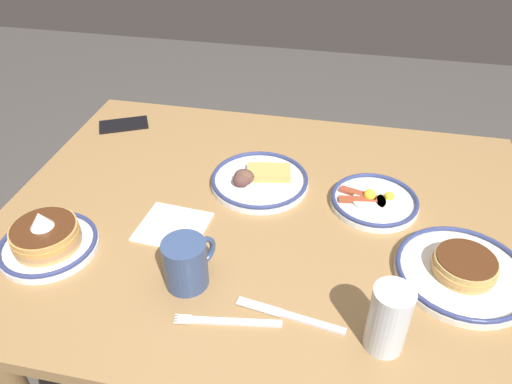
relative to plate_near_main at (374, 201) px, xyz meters
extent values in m
cube|color=#987244|center=(0.24, 0.09, -0.03)|extent=(1.26, 0.97, 0.03)
cylinder|color=brown|center=(-0.28, -0.29, -0.40)|extent=(0.07, 0.07, 0.71)
cylinder|color=brown|center=(0.76, -0.29, -0.40)|extent=(0.07, 0.07, 0.71)
cylinder|color=white|center=(0.00, 0.00, -0.01)|extent=(0.21, 0.21, 0.01)
torus|color=navy|center=(0.00, 0.00, 0.01)|extent=(0.21, 0.21, 0.01)
cylinder|color=white|center=(-0.03, 0.01, 0.01)|extent=(0.06, 0.06, 0.01)
sphere|color=yellow|center=(-0.03, -0.01, 0.01)|extent=(0.02, 0.02, 0.02)
cylinder|color=white|center=(0.01, 0.01, 0.01)|extent=(0.08, 0.08, 0.01)
sphere|color=yellow|center=(0.01, -0.01, 0.01)|extent=(0.03, 0.03, 0.03)
cube|color=#9A3D27|center=(0.04, -0.01, 0.01)|extent=(0.09, 0.04, 0.01)
cube|color=#983F25|center=(0.04, 0.01, 0.01)|extent=(0.09, 0.03, 0.01)
cylinder|color=silver|center=(-0.18, 0.20, -0.01)|extent=(0.27, 0.27, 0.01)
torus|color=navy|center=(-0.18, 0.20, 0.01)|extent=(0.27, 0.27, 0.01)
cylinder|color=tan|center=(-0.18, 0.20, 0.01)|extent=(0.12, 0.12, 0.01)
cylinder|color=#D7954E|center=(-0.18, 0.20, 0.02)|extent=(0.13, 0.13, 0.01)
cylinder|color=tan|center=(-0.18, 0.20, 0.03)|extent=(0.12, 0.12, 0.01)
cylinder|color=#4C2814|center=(-0.18, 0.20, 0.04)|extent=(0.12, 0.12, 0.00)
cylinder|color=white|center=(0.29, -0.03, -0.01)|extent=(0.25, 0.25, 0.01)
torus|color=navy|center=(0.29, -0.03, 0.01)|extent=(0.25, 0.25, 0.01)
cube|color=tan|center=(0.27, -0.05, 0.01)|extent=(0.12, 0.09, 0.02)
ellipsoid|color=brown|center=(0.33, 0.00, 0.02)|extent=(0.04, 0.03, 0.03)
ellipsoid|color=brown|center=(0.32, -0.01, 0.02)|extent=(0.05, 0.04, 0.04)
ellipsoid|color=brown|center=(0.33, 0.01, 0.02)|extent=(0.04, 0.03, 0.03)
cylinder|color=white|center=(0.68, 0.30, -0.01)|extent=(0.21, 0.21, 0.01)
torus|color=navy|center=(0.68, 0.30, 0.01)|extent=(0.21, 0.21, 0.01)
cylinder|color=tan|center=(0.68, 0.30, 0.01)|extent=(0.14, 0.14, 0.01)
cylinder|color=tan|center=(0.68, 0.30, 0.02)|extent=(0.14, 0.14, 0.01)
cylinder|color=gold|center=(0.68, 0.30, 0.03)|extent=(0.14, 0.14, 0.01)
cylinder|color=tan|center=(0.68, 0.30, 0.04)|extent=(0.14, 0.14, 0.01)
cylinder|color=#4C2814|center=(0.68, 0.30, 0.05)|extent=(0.13, 0.13, 0.00)
cone|color=white|center=(0.68, 0.30, 0.07)|extent=(0.05, 0.05, 0.04)
cylinder|color=#334772|center=(0.36, 0.33, 0.04)|extent=(0.09, 0.09, 0.10)
torus|color=#334772|center=(0.34, 0.29, 0.04)|extent=(0.05, 0.07, 0.07)
cylinder|color=brown|center=(0.36, 0.33, 0.07)|extent=(0.07, 0.07, 0.01)
cylinder|color=silver|center=(-0.02, 0.40, 0.06)|extent=(0.07, 0.07, 0.14)
cylinder|color=black|center=(-0.02, 0.40, 0.03)|extent=(0.06, 0.06, 0.09)
cube|color=black|center=(0.75, -0.24, -0.01)|extent=(0.16, 0.13, 0.01)
cube|color=white|center=(0.45, 0.18, -0.01)|extent=(0.16, 0.15, 0.00)
cube|color=silver|center=(0.25, 0.41, -0.01)|extent=(0.19, 0.04, 0.01)
cube|color=silver|center=(0.34, 0.42, -0.01)|extent=(0.03, 0.01, 0.00)
cube|color=silver|center=(0.34, 0.42, -0.01)|extent=(0.03, 0.01, 0.00)
cube|color=silver|center=(0.34, 0.43, -0.01)|extent=(0.03, 0.01, 0.00)
cube|color=silver|center=(0.34, 0.43, -0.01)|extent=(0.03, 0.01, 0.00)
cube|color=silver|center=(0.13, 0.38, -0.01)|extent=(0.18, 0.04, 0.01)
cube|color=silver|center=(0.21, 0.37, -0.01)|extent=(0.09, 0.03, 0.00)
camera|label=1|loc=(0.09, 0.97, 0.73)|focal=34.70mm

